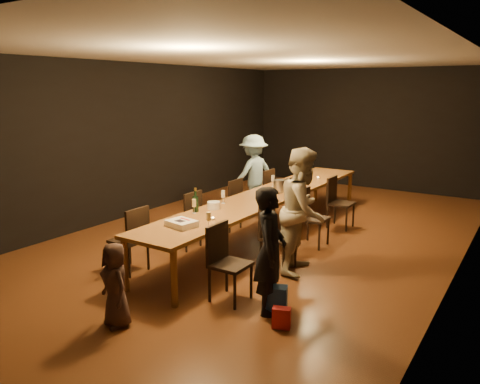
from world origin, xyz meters
The scene contains 30 objects.
ground centered at (0.00, 0.00, 0.00)m, with size 10.00×10.00×0.00m, color #462111.
room_shell centered at (0.00, 0.00, 2.08)m, with size 6.04×10.04×3.02m.
table centered at (0.00, 0.00, 0.70)m, with size 0.90×6.00×0.75m.
chair_right_0 centered at (0.85, -2.40, 0.47)m, with size 0.42×0.42×0.93m, color black, non-canonical shape.
chair_right_1 centered at (0.85, -1.20, 0.47)m, with size 0.42×0.42×0.93m, color black, non-canonical shape.
chair_right_2 centered at (0.85, 0.00, 0.47)m, with size 0.42×0.42×0.93m, color black, non-canonical shape.
chair_right_3 centered at (0.85, 1.20, 0.47)m, with size 0.42×0.42×0.93m, color black, non-canonical shape.
chair_left_0 centered at (-0.85, -2.40, 0.47)m, with size 0.42×0.42×0.93m, color black, non-canonical shape.
chair_left_1 centered at (-0.85, -1.20, 0.47)m, with size 0.42×0.42×0.93m, color black, non-canonical shape.
chair_left_2 centered at (-0.85, 0.00, 0.47)m, with size 0.42×0.42×0.93m, color black, non-canonical shape.
chair_left_3 centered at (-0.85, 1.20, 0.47)m, with size 0.42×0.42×0.93m, color black, non-canonical shape.
woman_birthday centered at (1.38, -2.39, 0.73)m, with size 0.53×0.35×1.46m, color black.
woman_tan centered at (1.15, -1.06, 0.87)m, with size 0.84×0.66×1.73m, color #BFAF8F.
man_blue centered at (-1.15, 1.41, 0.79)m, with size 1.02×0.59×1.58m, color #98C9EB.
child centered at (0.16, -3.56, 0.46)m, with size 0.45×0.29×0.92m, color #422B25.
gift_bag_red centered at (1.68, -2.66, 0.11)m, with size 0.19×0.11×0.23m, color red.
gift_bag_blue centered at (1.45, -2.36, 0.15)m, with size 0.25×0.16×0.31m, color #295AB3.
birthday_cake centered at (0.00, -2.26, 0.79)m, with size 0.41×0.35×0.09m.
plate_stack centered at (-0.20, -1.30, 0.80)m, with size 0.19×0.19×0.11m, color white.
champagne_bottle centered at (-0.32, -1.57, 0.93)m, with size 0.08×0.08×0.35m, color black, non-canonical shape.
ice_bucket centered at (0.07, 0.26, 0.86)m, with size 0.19×0.19×0.21m, color #B9BABE.
wineglass_0 centered at (-0.28, -1.65, 0.85)m, with size 0.06×0.06×0.21m, color beige, non-canonical shape.
wineglass_1 centered at (0.32, -2.11, 0.85)m, with size 0.06×0.06×0.21m, color beige, non-canonical shape.
wineglass_2 centered at (-0.27, -0.94, 0.85)m, with size 0.06×0.06×0.21m, color silver, non-canonical shape.
wineglass_3 centered at (0.35, -0.56, 0.85)m, with size 0.06×0.06×0.21m, color beige, non-canonical shape.
wineglass_4 centered at (-0.24, 0.60, 0.85)m, with size 0.06×0.06×0.21m, color silver, non-canonical shape.
wineglass_5 centered at (0.23, 0.67, 0.85)m, with size 0.06×0.06×0.21m, color silver, non-canonical shape.
tealight_near centered at (0.15, -1.79, 0.77)m, with size 0.05×0.05×0.03m, color #B2B7B2.
tealight_mid centered at (0.15, -0.24, 0.77)m, with size 0.05×0.05×0.03m, color #B2B7B2.
tealight_far centered at (0.15, 1.75, 0.77)m, with size 0.05×0.05×0.03m, color #B2B7B2.
Camera 1 is at (3.79, -6.73, 2.50)m, focal length 35.00 mm.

